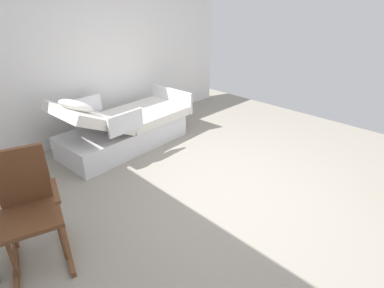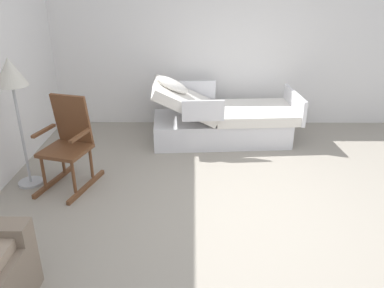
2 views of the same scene
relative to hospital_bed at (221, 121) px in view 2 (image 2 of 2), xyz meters
The scene contains 5 objects.
ground_plane 1.96m from the hospital_bed, behind, with size 6.68×6.68×0.00m, color gray.
side_wall 1.31m from the hospital_bed, ahead, with size 0.10×5.52×2.70m, color white.
hospital_bed is the anchor object (origin of this frame).
rocking_chair 2.25m from the hospital_bed, 125.89° to the left, with size 0.86×0.67×1.05m.
floor_lamp 2.83m from the hospital_bed, 120.00° to the left, with size 0.34×0.34×1.48m.
Camera 2 is at (-3.36, 0.46, 2.24)m, focal length 36.04 mm.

